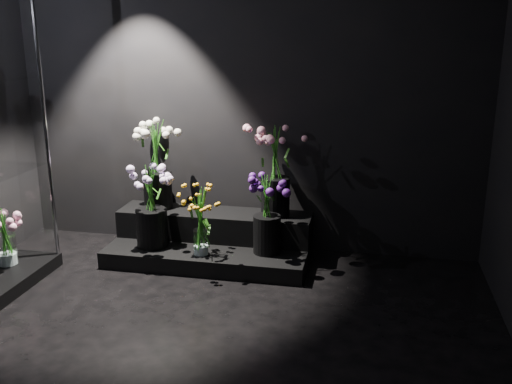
# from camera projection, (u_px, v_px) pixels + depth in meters

# --- Properties ---
(floor) EXTENTS (4.00, 4.00, 0.00)m
(floor) POSITION_uv_depth(u_px,v_px,m) (168.00, 369.00, 3.25)
(floor) COLOR black
(floor) RESTS_ON ground
(wall_back) EXTENTS (4.00, 0.00, 4.00)m
(wall_back) POSITION_uv_depth(u_px,v_px,m) (244.00, 87.00, 4.75)
(wall_back) COLOR black
(wall_back) RESTS_ON floor
(display_riser) EXTENTS (1.66, 0.74, 0.37)m
(display_riser) POSITION_uv_depth(u_px,v_px,m) (212.00, 239.00, 4.83)
(display_riser) COLOR black
(display_riser) RESTS_ON floor
(bouquet_orange_bells) EXTENTS (0.28, 0.28, 0.54)m
(bouquet_orange_bells) POSITION_uv_depth(u_px,v_px,m) (200.00, 222.00, 4.47)
(bouquet_orange_bells) COLOR white
(bouquet_orange_bells) RESTS_ON display_riser
(bouquet_lilac) EXTENTS (0.45, 0.45, 0.68)m
(bouquet_lilac) POSITION_uv_depth(u_px,v_px,m) (151.00, 201.00, 4.62)
(bouquet_lilac) COLOR black
(bouquet_lilac) RESTS_ON display_riser
(bouquet_purple) EXTENTS (0.35, 0.35, 0.65)m
(bouquet_purple) POSITION_uv_depth(u_px,v_px,m) (267.00, 209.00, 4.49)
(bouquet_purple) COLOR black
(bouquet_purple) RESTS_ON display_riser
(bouquet_cream_roses) EXTENTS (0.50, 0.50, 0.78)m
(bouquet_cream_roses) POSITION_uv_depth(u_px,v_px,m) (156.00, 157.00, 4.85)
(bouquet_cream_roses) COLOR black
(bouquet_cream_roses) RESTS_ON display_riser
(bouquet_pink_roses) EXTENTS (0.49, 0.49, 0.75)m
(bouquet_pink_roses) POSITION_uv_depth(u_px,v_px,m) (276.00, 164.00, 4.66)
(bouquet_pink_roses) COLOR black
(bouquet_pink_roses) RESTS_ON display_riser
(bouquet_case_base_pink) EXTENTS (0.36, 0.36, 0.44)m
(bouquet_case_base_pink) POSITION_uv_depth(u_px,v_px,m) (5.00, 236.00, 4.38)
(bouquet_case_base_pink) COLOR white
(bouquet_case_base_pink) RESTS_ON display_case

